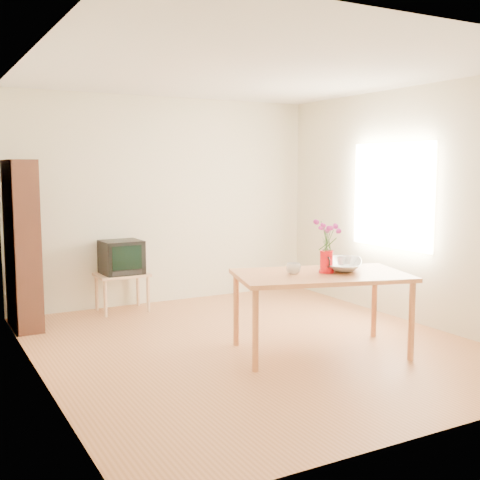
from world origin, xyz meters
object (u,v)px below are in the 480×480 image
table (321,281)px  pitcher (326,262)px  mug (293,269)px  television (121,257)px  bowl (345,245)px

table → pitcher: bearing=23.0°
table → mug: size_ratio=13.30×
mug → television: size_ratio=0.28×
pitcher → television: (-1.18, 2.47, -0.18)m
mug → bowl: (0.60, 0.01, 0.18)m
table → bowl: size_ratio=3.56×
pitcher → mug: bearing=-170.1°
pitcher → bowl: 0.33m
table → pitcher: (0.06, 0.01, 0.17)m
pitcher → television: bearing=139.5°
pitcher → mug: (-0.31, 0.08, -0.04)m
pitcher → mug: pitcher is taller
pitcher → television: 2.74m
bowl → television: bearing=121.7°
table → television: bearing=130.5°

